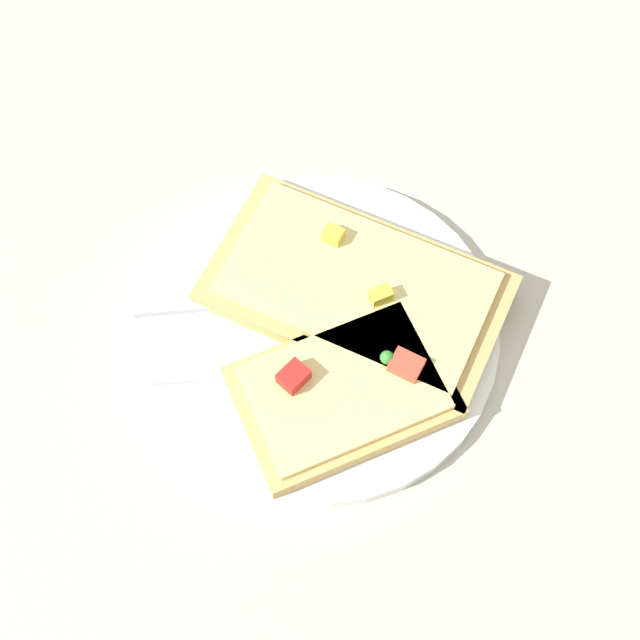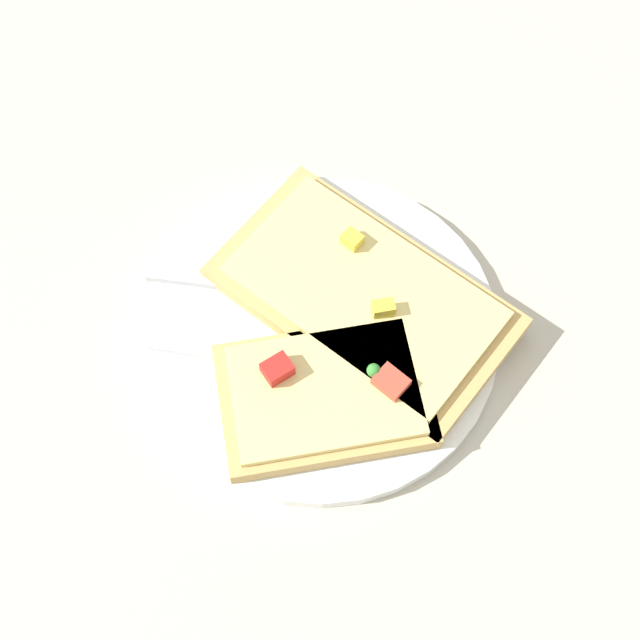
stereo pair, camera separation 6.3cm
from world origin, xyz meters
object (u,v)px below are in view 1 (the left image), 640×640
Objects in this scene: plate at (320,330)px; pizza_slice_corner at (343,391)px; fork at (325,367)px; pizza_slice_main at (357,288)px; knife at (251,297)px.

pizza_slice_corner is at bearing 36.31° from plate.
pizza_slice_main reaches higher than fork.
pizza_slice_corner is (0.04, 0.03, 0.02)m from plate.
knife is 0.08m from pizza_slice_main.
plate is at bearing 92.41° from fork.
plate is at bearing -29.41° from knife.
plate is at bearing 69.16° from pizza_slice_main.
fork is 1.08× the size of knife.
plate is 1.37× the size of knife.
pizza_slice_main is at bearing 65.27° from fork.
fork is at bearing 93.60° from pizza_slice_main.
fork is 0.08m from knife.
plate is 0.03m from fork.
pizza_slice_main reaches higher than knife.
pizza_slice_main is 1.30× the size of pizza_slice_corner.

